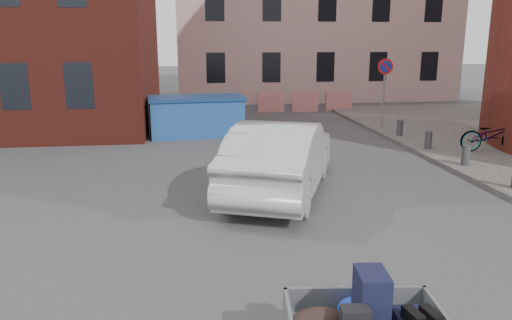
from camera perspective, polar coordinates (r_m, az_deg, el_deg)
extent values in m
plane|color=#38383A|center=(9.73, 1.38, -7.30)|extent=(120.00, 120.00, 0.00)
cylinder|color=gray|center=(20.02, 14.37, 7.31)|extent=(0.07, 0.07, 2.60)
cylinder|color=red|center=(19.92, 14.57, 10.30)|extent=(0.60, 0.03, 0.60)
cylinder|color=navy|center=(19.90, 14.59, 10.30)|extent=(0.44, 0.03, 0.44)
cylinder|color=#3A3A3D|center=(14.76, 22.86, 0.49)|extent=(0.22, 0.22, 0.55)
cylinder|color=#3A3A3D|center=(16.65, 19.10, 2.21)|extent=(0.22, 0.22, 0.55)
cylinder|color=#3A3A3D|center=(18.60, 16.11, 3.56)|extent=(0.22, 0.22, 0.55)
cube|color=red|center=(24.48, 1.73, 6.64)|extent=(1.30, 0.18, 1.00)
cube|color=red|center=(24.81, 5.63, 6.67)|extent=(1.30, 0.18, 1.00)
cube|color=red|center=(25.25, 9.42, 6.67)|extent=(1.30, 0.18, 1.00)
cube|color=slate|center=(5.92, 11.21, -15.28)|extent=(1.60, 0.21, 0.28)
cube|color=slate|center=(6.35, 10.35, -15.59)|extent=(0.15, 0.70, 0.06)
cube|color=#171937|center=(5.42, 12.99, -15.72)|extent=(0.34, 0.48, 0.70)
ellipsoid|color=blue|center=(5.76, 11.10, -16.34)|extent=(0.39, 0.34, 0.24)
cube|color=black|center=(5.37, 17.51, -16.73)|extent=(0.15, 0.28, 0.13)
cube|color=black|center=(5.43, 19.38, -16.53)|extent=(0.15, 0.28, 0.13)
cube|color=#204D99|center=(18.61, -6.84, 4.85)|extent=(3.48, 1.99, 1.33)
cube|color=navy|center=(18.52, -6.91, 7.06)|extent=(3.61, 2.11, 0.11)
imported|color=#A6A7AD|center=(11.46, 2.82, 0.34)|extent=(3.53, 5.43, 1.69)
imported|color=black|center=(16.89, 25.36, 2.59)|extent=(1.99, 0.88, 1.01)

